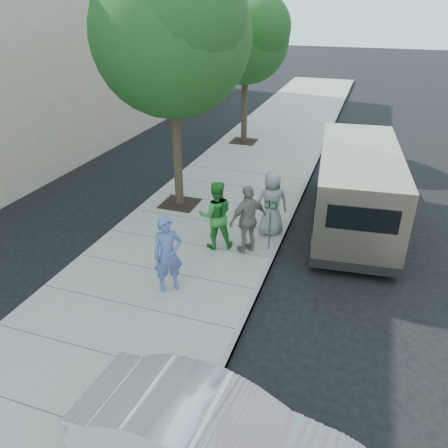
{
  "coord_description": "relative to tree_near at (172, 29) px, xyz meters",
  "views": [
    {
      "loc": [
        3.45,
        -9.82,
        6.35
      ],
      "look_at": [
        0.19,
        -0.27,
        1.1
      ],
      "focal_mm": 35.0,
      "sensor_mm": 36.0,
      "label": 1
    }
  ],
  "objects": [
    {
      "name": "ground",
      "position": [
        2.25,
        -2.4,
        -5.55
      ],
      "size": [
        120.0,
        120.0,
        0.0
      ],
      "primitive_type": "plane",
      "color": "black",
      "rests_on": "ground"
    },
    {
      "name": "sidewalk",
      "position": [
        1.25,
        -2.4,
        -5.47
      ],
      "size": [
        5.0,
        60.0,
        0.15
      ],
      "primitive_type": "cube",
      "color": "gray",
      "rests_on": "ground"
    },
    {
      "name": "curb_face",
      "position": [
        3.69,
        -2.4,
        -5.47
      ],
      "size": [
        0.12,
        60.0,
        0.16
      ],
      "primitive_type": "cube",
      "color": "gray",
      "rests_on": "ground"
    },
    {
      "name": "tree_near",
      "position": [
        0.0,
        0.0,
        0.0
      ],
      "size": [
        4.62,
        4.6,
        7.53
      ],
      "color": "black",
      "rests_on": "sidewalk"
    },
    {
      "name": "tree_far",
      "position": [
        -0.0,
        7.6,
        -0.66
      ],
      "size": [
        3.92,
        3.8,
        6.49
      ],
      "color": "black",
      "rests_on": "sidewalk"
    },
    {
      "name": "parking_meter",
      "position": [
        3.5,
        -1.98,
        -4.33
      ],
      "size": [
        0.31,
        0.12,
        1.47
      ],
      "rotation": [
        0.0,
        0.0,
        -0.05
      ],
      "color": "gray",
      "rests_on": "sidewalk"
    },
    {
      "name": "van",
      "position": [
        5.54,
        0.58,
        -4.25
      ],
      "size": [
        2.78,
        6.75,
        2.44
      ],
      "rotation": [
        0.0,
        0.0,
        0.09
      ],
      "color": "#CCB392",
      "rests_on": "ground"
    },
    {
      "name": "sedan",
      "position": [
        4.25,
        -8.41,
        -4.84
      ],
      "size": [
        4.36,
        1.81,
        1.4
      ],
      "primitive_type": "imported",
      "rotation": [
        0.0,
        0.0,
        1.49
      ],
      "color": "silver",
      "rests_on": "ground"
    },
    {
      "name": "person_officer",
      "position": [
        1.71,
        -4.52,
        -4.45
      ],
      "size": [
        0.82,
        0.79,
        1.89
      ],
      "primitive_type": "imported",
      "rotation": [
        0.0,
        0.0,
        0.69
      ],
      "color": "#4D67A5",
      "rests_on": "sidewalk"
    },
    {
      "name": "person_green_shirt",
      "position": [
        2.08,
        -2.28,
        -4.43
      ],
      "size": [
        1.16,
        1.06,
        1.93
      ],
      "primitive_type": "imported",
      "rotation": [
        0.0,
        0.0,
        3.57
      ],
      "color": "#2A832D",
      "rests_on": "sidewalk"
    },
    {
      "name": "person_gray_shirt",
      "position": [
        3.33,
        -1.03,
        -4.43
      ],
      "size": [
        1.12,
        0.97,
        1.94
      ],
      "primitive_type": "imported",
      "rotation": [
        0.0,
        0.0,
        3.59
      ],
      "color": "gray",
      "rests_on": "sidewalk"
    },
    {
      "name": "person_striped_polo",
      "position": [
        2.98,
        -2.26,
        -4.43
      ],
      "size": [
        1.09,
        1.17,
        1.93
      ],
      "primitive_type": "imported",
      "rotation": [
        0.0,
        0.0,
        4.01
      ],
      "color": "gray",
      "rests_on": "sidewalk"
    }
  ]
}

